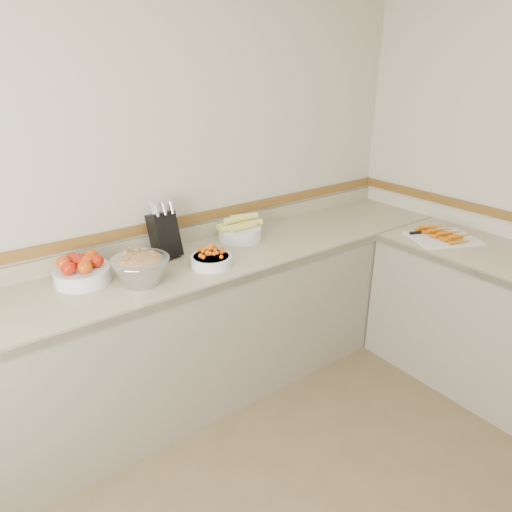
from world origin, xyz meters
TOP-DOWN VIEW (x-y plane):
  - back_wall at (0.00, 2.00)m, footprint 4.00×0.00m
  - counter_back at (0.00, 1.68)m, footprint 4.00×0.65m
  - knife_block at (0.06, 1.86)m, footprint 0.16×0.19m
  - tomato_bowl at (-0.45, 1.80)m, footprint 0.29×0.29m
  - cherry_tomato_bowl at (0.20, 1.58)m, footprint 0.23×0.23m
  - corn_bowl at (0.57, 1.83)m, footprint 0.31×0.28m
  - rhubarb_bowl at (-0.21, 1.60)m, footprint 0.30×0.30m
  - cutting_board at (1.64, 1.05)m, footprint 0.50×0.46m

SIDE VIEW (x-z plane):
  - counter_back at x=0.00m, z-range -0.09..0.99m
  - cutting_board at x=1.64m, z-range 0.89..0.95m
  - cherry_tomato_bowl at x=0.20m, z-range 0.88..1.01m
  - corn_bowl at x=0.57m, z-range 0.88..1.05m
  - tomato_bowl at x=-0.45m, z-range 0.89..1.04m
  - rhubarb_bowl at x=-0.21m, z-range 0.90..1.07m
  - knife_block at x=0.06m, z-range 0.87..1.22m
  - back_wall at x=0.00m, z-range -0.70..3.30m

